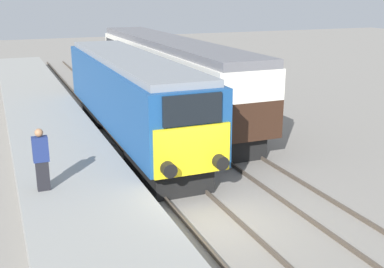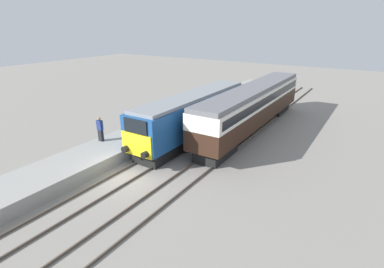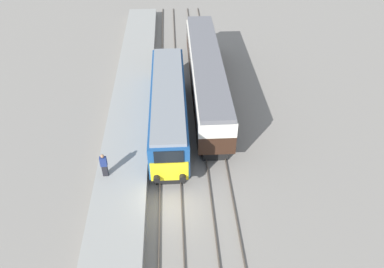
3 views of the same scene
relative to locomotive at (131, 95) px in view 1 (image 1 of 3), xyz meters
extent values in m
plane|color=gray|center=(0.00, -8.28, -2.13)|extent=(120.00, 120.00, 0.00)
cube|color=gray|center=(-3.30, -0.28, -1.70)|extent=(3.50, 50.00, 0.87)
cube|color=#4C4238|center=(-0.72, -3.28, -2.06)|extent=(0.07, 60.00, 0.14)
cube|color=#4C4238|center=(0.72, -3.28, -2.06)|extent=(0.07, 60.00, 0.14)
cube|color=#4C4238|center=(2.68, -3.28, -2.06)|extent=(0.07, 60.00, 0.14)
cube|color=#4C4238|center=(4.12, -3.28, -2.06)|extent=(0.07, 60.00, 0.14)
cube|color=black|center=(0.00, -4.45, -1.63)|extent=(2.03, 4.00, 1.00)
cube|color=black|center=(0.00, 4.54, -1.63)|extent=(2.03, 4.00, 1.00)
cube|color=navy|center=(0.00, 0.04, 0.15)|extent=(2.70, 13.99, 2.57)
cube|color=yellow|center=(0.00, -6.99, -0.36)|extent=(2.48, 0.10, 1.54)
cube|color=black|center=(0.00, -6.99, 0.92)|extent=(1.89, 0.10, 0.93)
cube|color=gray|center=(0.00, 0.04, 1.56)|extent=(2.38, 13.43, 0.24)
cylinder|color=black|center=(-0.85, -7.20, -0.78)|extent=(0.44, 0.35, 0.44)
cylinder|color=black|center=(0.85, -7.20, -0.78)|extent=(0.44, 0.35, 0.44)
cube|color=black|center=(3.40, -2.41, -1.66)|extent=(1.89, 3.60, 0.95)
cube|color=black|center=(3.40, 11.58, -1.66)|extent=(1.89, 3.60, 0.95)
cube|color=#331E14|center=(3.40, 4.58, -0.43)|extent=(2.70, 18.40, 1.51)
cube|color=silver|center=(3.40, 4.58, 0.92)|extent=(2.71, 18.40, 1.19)
cube|color=black|center=(3.40, 4.58, 0.92)|extent=(2.75, 17.66, 0.65)
cube|color=slate|center=(3.40, 4.58, 1.69)|extent=(2.48, 18.40, 0.36)
cube|color=black|center=(-4.34, -6.17, -0.83)|extent=(0.36, 0.24, 0.88)
cube|color=navy|center=(-4.34, -6.17, -0.02)|extent=(0.44, 0.26, 0.73)
sphere|color=#9E704C|center=(-4.34, -6.17, 0.46)|extent=(0.24, 0.24, 0.24)
camera|label=1|loc=(-5.29, -19.80, 4.28)|focal=45.00mm
camera|label=2|loc=(12.63, -20.22, 7.04)|focal=28.00mm
camera|label=3|loc=(0.51, -24.53, 16.85)|focal=35.00mm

